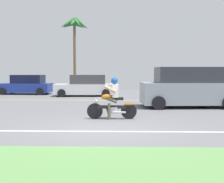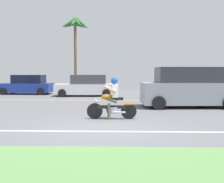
{
  "view_description": "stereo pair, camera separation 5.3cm",
  "coord_description": "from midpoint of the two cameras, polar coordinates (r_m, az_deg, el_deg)",
  "views": [
    {
      "loc": [
        0.47,
        -8.24,
        1.76
      ],
      "look_at": [
        0.2,
        2.98,
        0.94
      ],
      "focal_mm": 43.35,
      "sensor_mm": 36.0,
      "label": 1
    },
    {
      "loc": [
        0.52,
        -8.24,
        1.76
      ],
      "look_at": [
        0.2,
        2.98,
        0.94
      ],
      "focal_mm": 43.35,
      "sensor_mm": 36.0,
      "label": 2
    }
  ],
  "objects": [
    {
      "name": "parked_car_0",
      "position": [
        22.43,
        -17.72,
        1.29
      ],
      "size": [
        4.16,
        1.98,
        1.53
      ],
      "color": "navy",
      "rests_on": "ground"
    },
    {
      "name": "grass_median",
      "position": [
        4.51,
        -5.34,
        -18.41
      ],
      "size": [
        56.0,
        3.8,
        0.06
      ],
      "primitive_type": "cube",
      "color": "#5B8C4C",
      "rests_on": "ground"
    },
    {
      "name": "motorcyclist",
      "position": [
        10.09,
        -0.1,
        -2.11
      ],
      "size": [
        1.86,
        0.61,
        1.56
      ],
      "color": "black",
      "rests_on": "ground"
    },
    {
      "name": "lane_line_near",
      "position": [
        8.07,
        -2.22,
        -8.41
      ],
      "size": [
        50.4,
        0.12,
        0.01
      ],
      "primitive_type": "cube",
      "color": "silver",
      "rests_on": "ground"
    },
    {
      "name": "suv_nearby",
      "position": [
        14.05,
        15.74,
        0.77
      ],
      "size": [
        4.85,
        2.35,
        2.0
      ],
      "color": "#8C939E",
      "rests_on": "ground"
    },
    {
      "name": "lane_line_far",
      "position": [
        16.79,
        -0.33,
        -1.84
      ],
      "size": [
        50.4,
        0.12,
        0.01
      ],
      "primitive_type": "cube",
      "color": "yellow",
      "rests_on": "ground"
    },
    {
      "name": "ground",
      "position": [
        11.39,
        -1.15,
        -4.83
      ],
      "size": [
        56.0,
        30.0,
        0.04
      ],
      "primitive_type": "cube",
      "color": "slate"
    },
    {
      "name": "parked_car_1",
      "position": [
        19.76,
        -5.66,
        1.13
      ],
      "size": [
        4.37,
        1.94,
        1.55
      ],
      "color": "silver",
      "rests_on": "ground"
    },
    {
      "name": "palm_tree_0",
      "position": [
        25.01,
        -7.97,
        13.19
      ],
      "size": [
        2.82,
        2.89,
        6.63
      ],
      "color": "brown",
      "rests_on": "ground"
    }
  ]
}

